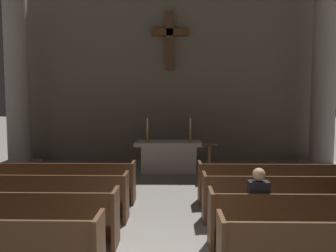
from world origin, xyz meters
TOP-DOWN VIEW (x-y plane):
  - pew_left_row_2 at (-2.55, 1.11)m, footprint 3.63×0.50m
  - pew_left_row_3 at (-2.55, 2.25)m, footprint 3.63×0.50m
  - pew_left_row_4 at (-2.55, 3.40)m, footprint 3.63×0.50m
  - pew_right_row_2 at (2.55, 1.11)m, footprint 3.63×0.50m
  - pew_right_row_3 at (2.55, 2.25)m, footprint 3.63×0.50m
  - pew_right_row_4 at (2.55, 3.40)m, footprint 3.63×0.50m
  - column_left_third at (-5.27, 7.34)m, footprint 1.19×1.19m
  - column_right_third at (5.27, 7.34)m, footprint 1.19×1.19m
  - altar at (0.00, 6.61)m, footprint 2.20×0.90m
  - candlestick_left at (-0.70, 6.61)m, footprint 0.16×0.16m
  - candlestick_right at (0.70, 6.61)m, footprint 0.16×0.16m
  - apse_with_cross at (0.00, 8.81)m, footprint 11.82×0.51m
  - lectern at (1.20, 5.41)m, footprint 0.44×0.36m
  - lone_worshipper at (1.50, 1.15)m, footprint 0.32×0.43m

SIDE VIEW (x-z plane):
  - pew_left_row_2 at x=-2.55m, z-range 0.00..0.95m
  - pew_left_row_3 at x=-2.55m, z-range 0.00..0.95m
  - pew_left_row_4 at x=-2.55m, z-range 0.00..0.95m
  - pew_right_row_2 at x=2.55m, z-range 0.00..0.95m
  - pew_right_row_3 at x=2.55m, z-range 0.00..0.95m
  - pew_right_row_4 at x=2.55m, z-range 0.00..0.95m
  - altar at x=0.00m, z-range 0.03..1.04m
  - lectern at x=1.20m, z-range -0.03..1.13m
  - lone_worshipper at x=1.50m, z-range 0.03..1.35m
  - candlestick_left at x=-0.70m, z-range 0.88..1.64m
  - candlestick_right at x=0.70m, z-range 0.88..1.64m
  - column_left_third at x=-5.27m, z-range -0.09..7.42m
  - column_right_third at x=5.27m, z-range -0.09..7.42m
  - apse_with_cross at x=0.00m, z-range 0.01..8.29m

